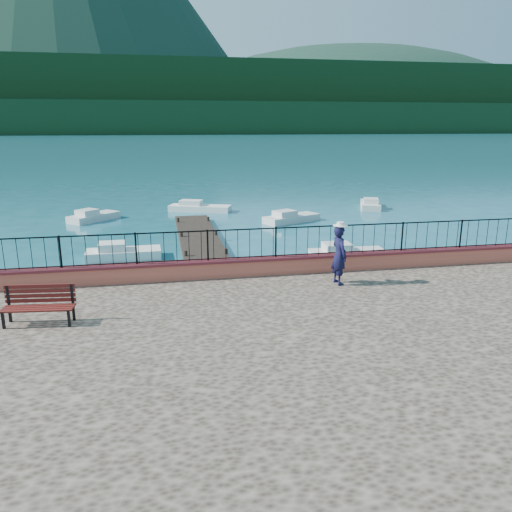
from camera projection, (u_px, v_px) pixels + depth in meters
name	position (u px, v px, depth m)	size (l,w,h in m)	color
ground	(318.00, 356.00, 13.20)	(2000.00, 2000.00, 0.00)	#19596B
promenade	(445.00, 500.00, 7.36)	(30.00, 20.00, 1.20)	#332821
parapet	(285.00, 265.00, 16.33)	(28.00, 0.46, 0.58)	#CC5D49
railing	(285.00, 242.00, 16.13)	(27.00, 0.05, 0.95)	black
dock	(202.00, 248.00, 24.18)	(2.00, 16.00, 0.30)	#2D231C
far_forest	(162.00, 118.00, 295.43)	(900.00, 60.00, 18.00)	black
foothills	(160.00, 100.00, 349.00)	(900.00, 120.00, 44.00)	black
companion_hill	(350.00, 129.00, 585.07)	(448.00, 384.00, 180.00)	#142D23
park_bench	(39.00, 313.00, 12.21)	(1.75, 0.74, 0.94)	black
person	(339.00, 255.00, 15.12)	(0.66, 0.43, 1.81)	black
hat	(341.00, 224.00, 14.87)	(0.44, 0.44, 0.12)	white
boat_0	(124.00, 250.00, 22.68)	(3.31, 1.30, 0.80)	white
boat_1	(348.00, 251.00, 22.53)	(3.43, 1.30, 0.80)	silver
boat_2	(292.00, 216.00, 31.16)	(3.65, 1.30, 0.80)	silver
boat_3	(94.00, 214.00, 31.62)	(3.27, 1.30, 0.80)	silver
boat_4	(200.00, 206.00, 34.91)	(4.28, 1.30, 0.80)	white
boat_5	(370.00, 202.00, 36.35)	(3.41, 1.30, 0.80)	silver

